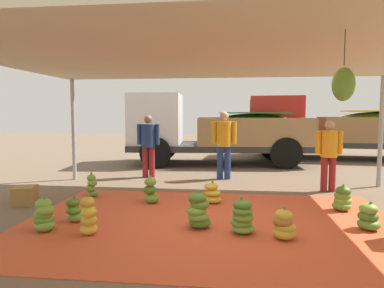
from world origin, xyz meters
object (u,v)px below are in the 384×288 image
Objects in this scene: banana_bunch_7 at (92,186)px; worker_1 at (224,140)px; banana_bunch_1 at (343,199)px; banana_bunch_3 at (242,218)px; banana_bunch_6 at (213,194)px; banana_bunch_0 at (44,216)px; banana_bunch_10 at (368,217)px; banana_bunch_4 at (89,217)px; cargo_truck_main at (212,129)px; banana_bunch_2 at (151,191)px; cargo_truck_far at (337,127)px; worker_0 at (148,141)px; banana_bunch_5 at (198,211)px; worker_2 at (329,150)px; banana_bunch_8 at (284,225)px; crate_0 at (25,195)px; banana_bunch_9 at (74,211)px.

worker_1 is at bearing 42.19° from banana_bunch_7.
banana_bunch_3 reaches higher than banana_bunch_1.
banana_bunch_6 is 0.25× the size of worker_1.
banana_bunch_0 reaches higher than banana_bunch_10.
cargo_truck_main is at bearing 80.15° from banana_bunch_4.
banana_bunch_2 is 1.21× the size of banana_bunch_6.
cargo_truck_far is 7.93m from worker_0.
worker_2 reaches higher than banana_bunch_5.
banana_bunch_1 is at bearing -95.56° from worker_2.
worker_0 reaches higher than banana_bunch_0.
banana_bunch_2 is at bearing 56.15° from banana_bunch_0.
banana_bunch_0 is at bearing -146.21° from worker_2.
worker_0 is at bearing 125.83° from banana_bunch_6.
banana_bunch_1 is at bearing -1.79° from banana_bunch_2.
worker_2 is at bearing -106.85° from cargo_truck_far.
banana_bunch_4 is 2.59m from banana_bunch_6.
banana_bunch_5 is at bearing 17.65° from banana_bunch_4.
banana_bunch_8 is at bearing -59.26° from banana_bunch_6.
banana_bunch_1 is at bearing 27.35° from banana_bunch_5.
crate_0 is at bearing 163.76° from banana_bunch_8.
banana_bunch_7 is (-2.39, 1.72, -0.03)m from banana_bunch_5.
worker_1 is at bearing 120.13° from banana_bunch_10.
banana_bunch_2 reaches higher than banana_bunch_8.
worker_0 reaches higher than banana_bunch_4.
worker_0 is (-1.55, -2.80, -0.21)m from cargo_truck_main.
banana_bunch_10 is at bearing -102.53° from cargo_truck_far.
banana_bunch_5 is at bearing -66.81° from worker_0.
banana_bunch_0 is at bearing -125.59° from cargo_truck_far.
worker_0 is (-0.26, 4.65, 0.72)m from banana_bunch_4.
cargo_truck_main is at bearing 97.07° from banana_bunch_3.
banana_bunch_4 is 0.08× the size of cargo_truck_far.
banana_bunch_3 is 1.21× the size of banana_bunch_8.
banana_bunch_0 is 3.47m from banana_bunch_8.
banana_bunch_10 is 6.02m from crate_0.
banana_bunch_10 is at bearing -28.21° from banana_bunch_6.
banana_bunch_3 is 7.25m from cargo_truck_main.
banana_bunch_6 is at bearing 6.48° from banana_bunch_2.
banana_bunch_0 is 2.13m from banana_bunch_2.
worker_0 is (0.47, 4.55, 0.76)m from banana_bunch_0.
worker_0 is at bearing 93.21° from banana_bunch_4.
banana_bunch_3 is 1.22× the size of banana_bunch_6.
crate_0 is (-5.97, 0.81, -0.02)m from banana_bunch_10.
banana_bunch_9 is 5.45m from worker_2.
banana_bunch_6 is 2.57m from banana_bunch_9.
banana_bunch_3 is 4.39m from worker_1.
cargo_truck_far is 11.30m from crate_0.
cargo_truck_far is at bearing 49.27° from worker_1.
worker_2 is at bearing 84.44° from banana_bunch_1.
crate_0 is at bearing -118.44° from cargo_truck_main.
banana_bunch_6 and banana_bunch_8 have the same top height.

